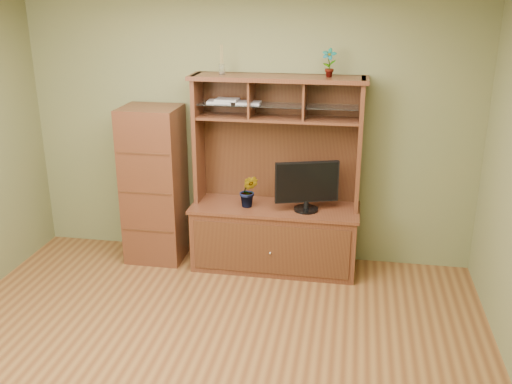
# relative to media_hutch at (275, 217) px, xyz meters

# --- Properties ---
(room) EXTENTS (4.54, 4.04, 2.74)m
(room) POSITION_rel_media_hutch_xyz_m (-0.32, -1.73, 0.83)
(room) COLOR brown
(room) RESTS_ON ground
(media_hutch) EXTENTS (1.66, 0.61, 1.90)m
(media_hutch) POSITION_rel_media_hutch_xyz_m (0.00, 0.00, 0.00)
(media_hutch) COLOR #432113
(media_hutch) RESTS_ON room
(monitor) EXTENTS (0.60, 0.24, 0.48)m
(monitor) POSITION_rel_media_hutch_xyz_m (0.31, -0.08, 0.38)
(monitor) COLOR black
(monitor) RESTS_ON media_hutch
(orchid_plant) EXTENTS (0.18, 0.15, 0.33)m
(orchid_plant) POSITION_rel_media_hutch_xyz_m (-0.25, -0.08, 0.29)
(orchid_plant) COLOR #2D541C
(orchid_plant) RESTS_ON media_hutch
(top_plant) EXTENTS (0.15, 0.11, 0.26)m
(top_plant) POSITION_rel_media_hutch_xyz_m (0.46, 0.08, 1.51)
(top_plant) COLOR #3C6C25
(top_plant) RESTS_ON media_hutch
(reed_diffuser) EXTENTS (0.05, 0.05, 0.27)m
(reed_diffuser) POSITION_rel_media_hutch_xyz_m (-0.53, 0.08, 1.48)
(reed_diffuser) COLOR silver
(reed_diffuser) RESTS_ON media_hutch
(magazines) EXTENTS (0.52, 0.19, 0.04)m
(magazines) POSITION_rel_media_hutch_xyz_m (-0.44, 0.08, 1.13)
(magazines) COLOR #B5B4BA
(magazines) RESTS_ON media_hutch
(side_cabinet) EXTENTS (0.57, 0.52, 1.58)m
(side_cabinet) POSITION_rel_media_hutch_xyz_m (-1.24, -0.00, 0.27)
(side_cabinet) COLOR #432113
(side_cabinet) RESTS_ON room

